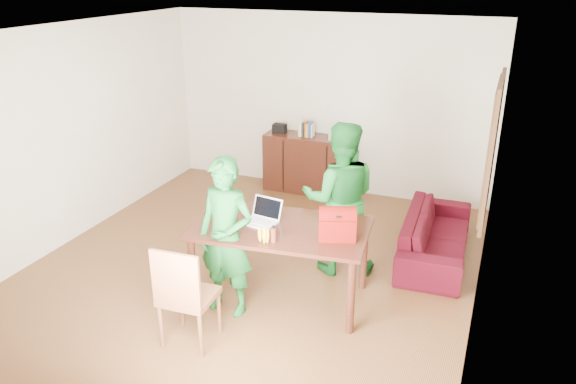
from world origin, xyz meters
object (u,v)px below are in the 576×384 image
at_px(person_near, 226,238).
at_px(red_bag, 337,226).
at_px(person_far, 340,199).
at_px(bottle, 274,234).
at_px(chair, 189,314).
at_px(laptop, 260,220).
at_px(sofa, 436,235).
at_px(table, 281,236).

distance_m(person_near, red_bag, 1.10).
bearing_deg(person_far, bottle, 57.11).
relative_size(chair, person_near, 0.63).
distance_m(person_near, laptop, 0.44).
bearing_deg(bottle, chair, -130.00).
relative_size(chair, red_bag, 2.90).
relative_size(person_far, sofa, 0.95).
bearing_deg(sofa, bottle, 142.79).
xyz_separation_m(bottle, sofa, (1.33, 1.90, -0.65)).
distance_m(person_near, sofa, 2.73).
bearing_deg(table, laptop, 176.90).
distance_m(chair, laptop, 1.19).
distance_m(chair, person_far, 2.13).
height_order(table, bottle, bottle).
height_order(table, red_bag, red_bag).
bearing_deg(red_bag, bottle, -170.69).
relative_size(person_near, sofa, 0.88).
xyz_separation_m(laptop, red_bag, (0.84, -0.03, 0.09)).
relative_size(person_near, person_far, 0.93).
distance_m(laptop, bottle, 0.44).
xyz_separation_m(table, chair, (-0.51, -1.02, -0.43)).
xyz_separation_m(person_near, laptop, (0.19, 0.39, 0.06)).
relative_size(bottle, red_bag, 0.47).
relative_size(table, person_far, 1.06).
distance_m(bottle, sofa, 2.41).
bearing_deg(chair, sofa, 50.81).
bearing_deg(table, person_far, 58.75).
distance_m(person_near, bottle, 0.50).
relative_size(chair, laptop, 2.80).
height_order(bottle, sofa, bottle).
bearing_deg(chair, red_bag, 38.26).
bearing_deg(chair, bottle, 47.14).
bearing_deg(bottle, table, 100.79).
height_order(person_near, laptop, person_near).
relative_size(red_bag, sofa, 0.19).
bearing_deg(laptop, table, 12.17).
bearing_deg(person_near, table, 48.36).
bearing_deg(person_far, laptop, 36.15).
bearing_deg(laptop, chair, -96.51).
distance_m(laptop, red_bag, 0.85).
xyz_separation_m(red_bag, sofa, (0.78, 1.61, -0.70)).
xyz_separation_m(chair, person_far, (0.89, 1.84, 0.59)).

